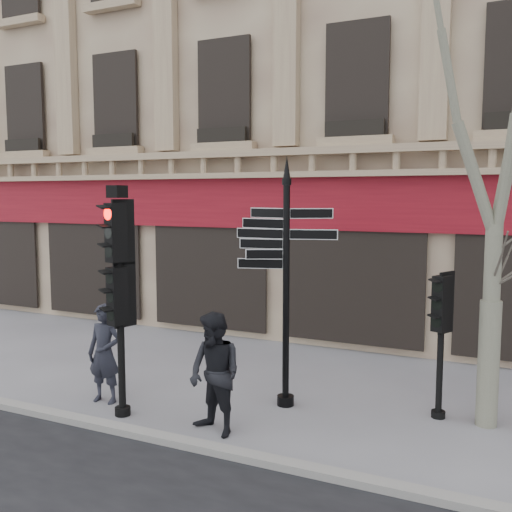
# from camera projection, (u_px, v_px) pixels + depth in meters

# --- Properties ---
(ground) EXTENTS (80.00, 80.00, 0.00)m
(ground) POSITION_uv_depth(u_px,v_px,m) (273.00, 423.00, 9.53)
(ground) COLOR slate
(ground) RESTS_ON ground
(kerb) EXTENTS (80.00, 0.25, 0.12)m
(kerb) POSITION_uv_depth(u_px,v_px,m) (235.00, 454.00, 8.26)
(kerb) COLOR gray
(kerb) RESTS_ON ground
(building) EXTENTS (28.00, 15.52, 18.00)m
(building) POSITION_uv_depth(u_px,v_px,m) (416.00, 45.00, 19.82)
(building) COLOR #9B7F67
(building) RESTS_ON ground
(fingerpost) EXTENTS (2.06, 2.06, 4.48)m
(fingerpost) POSITION_uv_depth(u_px,v_px,m) (286.00, 240.00, 10.03)
(fingerpost) COLOR black
(fingerpost) RESTS_ON ground
(traffic_signal_main) EXTENTS (0.51, 0.42, 3.96)m
(traffic_signal_main) POSITION_uv_depth(u_px,v_px,m) (119.00, 272.00, 9.62)
(traffic_signal_main) COLOR black
(traffic_signal_main) RESTS_ON ground
(traffic_signal_secondary) EXTENTS (0.50, 0.44, 2.46)m
(traffic_signal_secondary) POSITION_uv_depth(u_px,v_px,m) (441.00, 319.00, 9.59)
(traffic_signal_secondary) COLOR black
(traffic_signal_secondary) RESTS_ON ground
(plane_tree) EXTENTS (3.05, 3.05, 8.10)m
(plane_tree) POSITION_uv_depth(u_px,v_px,m) (501.00, 73.00, 8.84)
(plane_tree) COLOR gray
(plane_tree) RESTS_ON ground
(pedestrian_a) EXTENTS (0.70, 0.49, 1.82)m
(pedestrian_a) POSITION_uv_depth(u_px,v_px,m) (104.00, 353.00, 10.43)
(pedestrian_a) COLOR #20222B
(pedestrian_a) RESTS_ON ground
(pedestrian_b) EXTENTS (1.14, 1.01, 1.96)m
(pedestrian_b) POSITION_uv_depth(u_px,v_px,m) (215.00, 374.00, 9.01)
(pedestrian_b) COLOR black
(pedestrian_b) RESTS_ON ground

